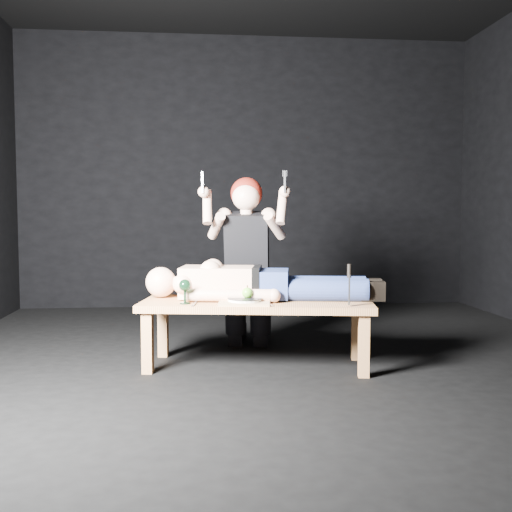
% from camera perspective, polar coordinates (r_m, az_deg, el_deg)
% --- Properties ---
extents(ground, '(5.00, 5.00, 0.00)m').
position_cam_1_polar(ground, '(4.46, 1.92, -9.47)').
color(ground, black).
rests_on(ground, ground).
extents(back_wall, '(5.00, 0.00, 5.00)m').
position_cam_1_polar(back_wall, '(6.84, -0.84, 7.87)').
color(back_wall, black).
rests_on(back_wall, ground).
extents(table, '(1.62, 0.82, 0.45)m').
position_cam_1_polar(table, '(4.15, 0.07, -7.30)').
color(table, tan).
rests_on(table, ground).
extents(lying_man, '(1.64, 0.73, 0.27)m').
position_cam_1_polar(lying_man, '(4.19, 0.82, -2.21)').
color(lying_man, '#DEAD8F').
rests_on(lying_man, table).
extents(kneeling_woman, '(0.85, 0.92, 1.35)m').
position_cam_1_polar(kneeling_woman, '(4.69, -0.78, -0.45)').
color(kneeling_woman, black).
rests_on(kneeling_woman, ground).
extents(serving_tray, '(0.36, 0.28, 0.02)m').
position_cam_1_polar(serving_tray, '(3.96, -1.08, -4.40)').
color(serving_tray, tan).
rests_on(serving_tray, table).
extents(plate, '(0.24, 0.24, 0.02)m').
position_cam_1_polar(plate, '(3.95, -1.09, -4.14)').
color(plate, white).
rests_on(plate, serving_tray).
extents(apple, '(0.07, 0.07, 0.07)m').
position_cam_1_polar(apple, '(3.96, -0.82, -3.49)').
color(apple, green).
rests_on(apple, plate).
extents(goblet, '(0.09, 0.09, 0.16)m').
position_cam_1_polar(goblet, '(3.98, -6.71, -3.34)').
color(goblet, black).
rests_on(goblet, table).
extents(fork_flat, '(0.04, 0.16, 0.01)m').
position_cam_1_polar(fork_flat, '(3.96, -5.83, -4.53)').
color(fork_flat, '#B2B2B7').
rests_on(fork_flat, table).
extents(knife_flat, '(0.02, 0.16, 0.01)m').
position_cam_1_polar(knife_flat, '(3.93, 1.35, -4.56)').
color(knife_flat, '#B2B2B7').
rests_on(knife_flat, table).
extents(spoon_flat, '(0.13, 0.12, 0.01)m').
position_cam_1_polar(spoon_flat, '(4.00, -0.34, -4.41)').
color(spoon_flat, '#B2B2B7').
rests_on(spoon_flat, table).
extents(carving_knife, '(0.04, 0.04, 0.27)m').
position_cam_1_polar(carving_knife, '(3.89, 8.75, -2.73)').
color(carving_knife, '#B2B2B7').
rests_on(carving_knife, table).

